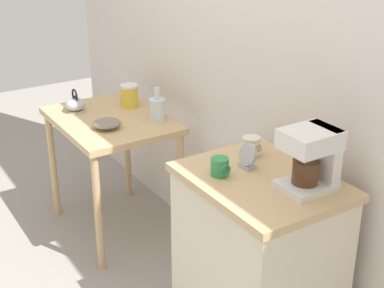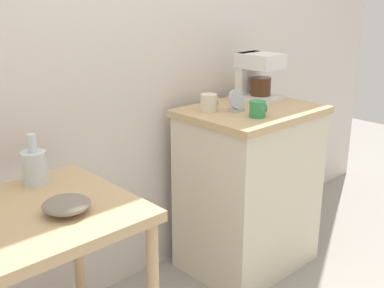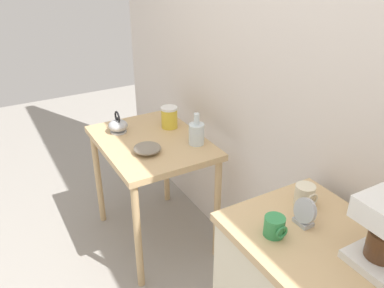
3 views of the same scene
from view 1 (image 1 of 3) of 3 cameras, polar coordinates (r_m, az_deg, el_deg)
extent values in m
plane|color=gray|center=(3.33, -1.27, -13.84)|extent=(8.00, 8.00, 0.00)
cube|color=silver|center=(2.89, 7.36, 10.93)|extent=(4.40, 0.10, 2.80)
cube|color=tan|center=(3.53, -8.11, 2.36)|extent=(0.82, 0.63, 0.04)
cylinder|color=tan|center=(3.92, -13.71, -2.11)|extent=(0.04, 0.04, 0.74)
cylinder|color=tan|center=(3.30, -9.36, -6.90)|extent=(0.04, 0.04, 0.74)
cylinder|color=tan|center=(4.10, -6.50, -0.38)|extent=(0.04, 0.04, 0.74)
cylinder|color=tan|center=(3.51, -1.11, -4.56)|extent=(0.04, 0.04, 0.74)
cube|color=beige|center=(2.71, 6.50, -12.36)|extent=(0.67, 0.52, 0.88)
cube|color=tan|center=(2.47, 6.99, -3.75)|extent=(0.70, 0.55, 0.04)
cylinder|color=gray|center=(3.36, -8.49, 1.64)|extent=(0.07, 0.07, 0.01)
ellipsoid|color=gray|center=(3.35, -8.52, 2.07)|extent=(0.17, 0.17, 0.05)
cylinder|color=#B2B5BA|center=(3.66, -11.52, 3.28)|extent=(0.11, 0.11, 0.01)
ellipsoid|color=#B2B5BA|center=(3.64, -11.58, 3.91)|extent=(0.13, 0.13, 0.08)
cone|color=#B2B5BA|center=(3.59, -11.23, 3.70)|extent=(0.06, 0.03, 0.05)
sphere|color=black|center=(3.63, -11.64, 4.62)|extent=(0.02, 0.02, 0.02)
torus|color=black|center=(3.62, -11.65, 4.80)|extent=(0.08, 0.01, 0.08)
cylinder|color=silver|center=(3.43, -3.47, 3.46)|extent=(0.10, 0.10, 0.13)
cylinder|color=silver|center=(3.40, -3.52, 5.07)|extent=(0.03, 0.03, 0.07)
cylinder|color=gold|center=(3.67, -6.26, 4.71)|extent=(0.11, 0.11, 0.13)
cylinder|color=white|center=(3.65, -6.31, 5.79)|extent=(0.11, 0.11, 0.01)
cube|color=white|center=(2.40, 11.33, -4.06)|extent=(0.18, 0.22, 0.03)
cube|color=white|center=(2.41, 13.03, -1.11)|extent=(0.16, 0.05, 0.26)
cube|color=white|center=(2.31, 11.73, 0.44)|extent=(0.18, 0.22, 0.08)
cylinder|color=#4C2D19|center=(2.37, 11.27, -2.73)|extent=(0.11, 0.11, 0.10)
cylinder|color=beige|center=(2.65, 5.92, -0.22)|extent=(0.08, 0.08, 0.09)
torus|color=beige|center=(2.62, 6.51, -0.55)|extent=(0.01, 0.06, 0.06)
cylinder|color=#338C4C|center=(2.46, 2.79, -2.27)|extent=(0.08, 0.08, 0.08)
torus|color=#338C4C|center=(2.43, 3.35, -2.63)|extent=(0.01, 0.05, 0.05)
cube|color=#B2B5BA|center=(2.54, 5.53, -2.20)|extent=(0.07, 0.05, 0.02)
cylinder|color=#B2B5BA|center=(2.52, 5.58, -1.07)|extent=(0.10, 0.05, 0.10)
cylinder|color=black|center=(2.52, 5.54, -1.08)|extent=(0.09, 0.03, 0.08)
camera|label=2|loc=(3.62, -35.06, 11.26)|focal=44.86mm
camera|label=3|loc=(1.03, -7.86, 16.70)|focal=37.05mm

